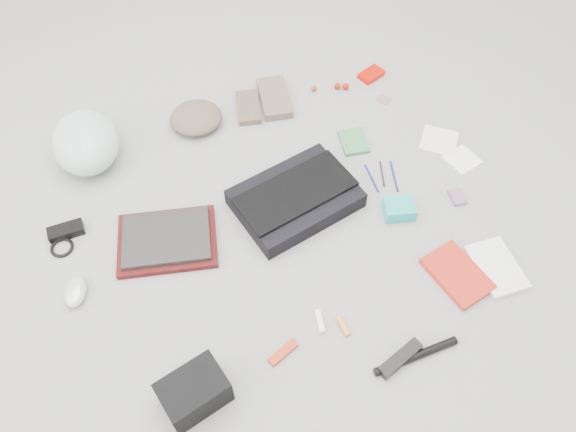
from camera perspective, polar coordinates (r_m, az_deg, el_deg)
name	(u,v)px	position (r m, az deg, el deg)	size (l,w,h in m)	color
ground_plane	(288,224)	(1.96, 0.00, -0.85)	(4.00, 4.00, 0.00)	gray
messenger_bag	(295,199)	(1.98, 0.76, 1.78)	(0.41, 0.29, 0.07)	black
bag_flap	(296,192)	(1.95, 0.78, 2.49)	(0.41, 0.19, 0.01)	black
laptop_sleeve	(167,241)	(1.95, -12.16, -2.49)	(0.33, 0.25, 0.02)	#440E0E
laptop	(166,238)	(1.93, -12.26, -2.15)	(0.29, 0.21, 0.02)	black
bike_helmet	(86,142)	(2.21, -19.88, 7.06)	(0.24, 0.30, 0.18)	silver
beanie	(196,118)	(2.27, -9.31, 9.83)	(0.21, 0.20, 0.07)	brown
mitten_left	(248,107)	(2.32, -4.06, 10.95)	(0.09, 0.18, 0.03)	brown
mitten_right	(274,98)	(2.35, -1.38, 11.89)	(0.11, 0.23, 0.03)	brown
power_brick	(66,231)	(2.07, -21.62, -1.42)	(0.12, 0.05, 0.03)	black
cable_coil	(62,248)	(2.05, -21.98, -3.00)	(0.08, 0.08, 0.01)	black
mouse	(75,291)	(1.92, -20.81, -7.18)	(0.07, 0.11, 0.04)	silver
camera_bag	(194,392)	(1.65, -9.52, -17.23)	(0.18, 0.13, 0.12)	black
multitool	(283,352)	(1.73, -0.51, -13.68)	(0.10, 0.03, 0.02)	#A92A0F
toiletry_tube_white	(320,321)	(1.77, 3.28, -10.63)	(0.02, 0.02, 0.07)	white
toiletry_tube_orange	(343,326)	(1.77, 5.65, -11.07)	(0.02, 0.02, 0.06)	orange
u_lock	(400,358)	(1.74, 11.33, -14.01)	(0.15, 0.04, 0.03)	black
bike_pump	(416,356)	(1.76, 12.86, -13.70)	(0.03, 0.03, 0.27)	black
book_red	(457,274)	(1.92, 16.82, -5.69)	(0.14, 0.22, 0.02)	red
book_white	(496,267)	(1.98, 20.41, -4.91)	(0.14, 0.20, 0.02)	white
notepad	(354,142)	(2.21, 6.68, 7.52)	(0.10, 0.13, 0.02)	#397B44
pen_blue	(372,178)	(2.10, 8.51, 3.81)	(0.01, 0.01, 0.13)	navy
pen_black	(382,174)	(2.12, 9.54, 4.26)	(0.01, 0.01, 0.12)	black
pen_navy	(394,176)	(2.12, 10.72, 4.00)	(0.01, 0.01, 0.14)	navy
accordion_wallet	(399,209)	(2.00, 11.22, 0.71)	(0.10, 0.08, 0.05)	#21B7B8
card_deck	(457,197)	(2.11, 16.81, 1.85)	(0.05, 0.07, 0.01)	#925C80
napkin_top	(439,141)	(2.28, 15.09, 7.39)	(0.14, 0.14, 0.01)	white
napkin_bottom	(462,160)	(2.24, 17.29, 5.48)	(0.11, 0.11, 0.01)	white
lollipop_a	(314,89)	(2.41, 2.64, 12.81)	(0.02, 0.02, 0.02)	#9C2713
lollipop_b	(337,86)	(2.42, 5.04, 13.01)	(0.03, 0.03, 0.03)	#9B1700
lollipop_c	(346,86)	(2.42, 5.89, 12.95)	(0.03, 0.03, 0.03)	#AA0F02
altoids_tin	(371,75)	(2.50, 8.46, 14.03)	(0.11, 0.07, 0.02)	red
stamp_sheet	(383,99)	(2.40, 9.67, 11.61)	(0.04, 0.05, 0.00)	gray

